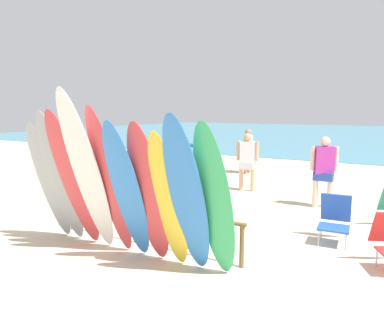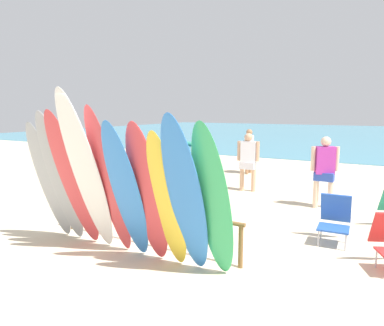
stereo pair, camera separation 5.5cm
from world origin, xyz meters
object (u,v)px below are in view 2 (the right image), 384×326
object	(u,v)px
surfboard_white_3	(86,174)
beachgoer_strolling	(249,148)
surfboard_blue_8	(186,198)
distant_boat	(193,144)
beachgoer_near_rack	(206,155)
surfboard_grey_0	(49,182)
beachgoer_photographing	(325,167)
surfboard_red_6	(148,195)
surfboard_blue_5	(126,193)
surfboard_red_2	(73,181)
surfboard_rack	(144,214)
surfboard_grey_1	(61,179)
surfboard_yellow_7	(167,202)
beachgoer_midbeach	(248,158)
surfboard_red_4	(109,183)
beach_chair_red	(335,218)
surfboard_green_9	(213,203)

from	to	relation	value
surfboard_white_3	beachgoer_strolling	bearing A→B (deg)	87.59
surfboard_blue_8	distant_boat	bearing A→B (deg)	119.45
beachgoer_near_rack	surfboard_white_3	bearing A→B (deg)	179.34
surfboard_grey_0	beachgoer_photographing	size ratio (longest dim) A/B	1.30
surfboard_red_6	surfboard_blue_8	world-z (taller)	surfboard_blue_8
surfboard_blue_5	beachgoer_strolling	world-z (taller)	surfboard_blue_5
surfboard_white_3	beachgoer_strolling	xyz separation A→B (m)	(-0.41, 8.14, -0.38)
surfboard_red_2	surfboard_rack	bearing A→B (deg)	37.26
surfboard_rack	surfboard_grey_1	bearing A→B (deg)	-152.54
surfboard_red_2	surfboard_white_3	distance (m)	0.42
beachgoer_strolling	beachgoer_photographing	world-z (taller)	beachgoer_photographing
surfboard_rack	surfboard_yellow_7	bearing A→B (deg)	-35.18
beachgoer_strolling	beachgoer_photographing	bearing A→B (deg)	43.45
surfboard_grey_1	beachgoer_midbeach	xyz separation A→B (m)	(1.29, 5.36, -0.20)
surfboard_red_6	beachgoer_near_rack	world-z (taller)	surfboard_red_6
surfboard_red_6	surfboard_red_4	bearing A→B (deg)	-178.03
beachgoer_near_rack	beach_chair_red	world-z (taller)	beachgoer_near_rack
surfboard_red_2	surfboard_red_6	size ratio (longest dim) A/B	1.10
surfboard_rack	surfboard_green_9	size ratio (longest dim) A/B	1.59
surfboard_grey_0	surfboard_white_3	bearing A→B (deg)	-7.54
beachgoer_photographing	beach_chair_red	xyz separation A→B (m)	(0.54, -2.17, -0.53)
surfboard_green_9	beachgoer_strolling	size ratio (longest dim) A/B	1.40
beachgoer_near_rack	surfboard_blue_8	bearing A→B (deg)	-162.81
surfboard_rack	beachgoer_strolling	bearing A→B (deg)	97.03
surfboard_rack	surfboard_red_2	xyz separation A→B (m)	(-0.88, -0.69, 0.60)
surfboard_white_3	beachgoer_photographing	bearing A→B (deg)	54.77
surfboard_red_2	distant_boat	distance (m)	16.97
beachgoer_photographing	beach_chair_red	world-z (taller)	beachgoer_photographing
surfboard_grey_1	distant_boat	xyz separation A→B (m)	(-6.24, 15.55, -1.02)
surfboard_red_4	surfboard_yellow_7	bearing A→B (deg)	4.54
surfboard_rack	surfboard_blue_8	xyz separation A→B (m)	(1.21, -0.69, 0.58)
surfboard_red_4	surfboard_rack	bearing A→B (deg)	78.14
surfboard_green_9	surfboard_blue_8	bearing A→B (deg)	-156.78
beachgoer_strolling	distant_boat	distance (m)	10.03
beachgoer_strolling	surfboard_yellow_7	bearing A→B (deg)	13.71
beach_chair_red	distant_boat	bearing A→B (deg)	124.72
surfboard_yellow_7	surfboard_green_9	xyz separation A→B (m)	(0.69, 0.04, 0.07)
distant_boat	surfboard_red_6	bearing A→B (deg)	-62.72
surfboard_yellow_7	distant_boat	distance (m)	17.65
surfboard_grey_0	surfboard_red_6	world-z (taller)	surfboard_red_6
beachgoer_near_rack	beachgoer_photographing	bearing A→B (deg)	-104.73
surfboard_grey_1	surfboard_blue_5	world-z (taller)	surfboard_grey_1
surfboard_grey_1	beachgoer_midbeach	distance (m)	5.52
surfboard_red_6	beachgoer_near_rack	size ratio (longest dim) A/B	1.29
surfboard_red_2	surfboard_green_9	distance (m)	2.44
surfboard_red_6	surfboard_rack	bearing A→B (deg)	130.68
surfboard_red_2	beachgoer_midbeach	distance (m)	5.50
surfboard_blue_8	surfboard_green_9	xyz separation A→B (m)	(0.35, 0.11, -0.05)
surfboard_green_9	surfboard_blue_5	bearing A→B (deg)	-169.20
surfboard_white_3	beachgoer_midbeach	world-z (taller)	surfboard_white_3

